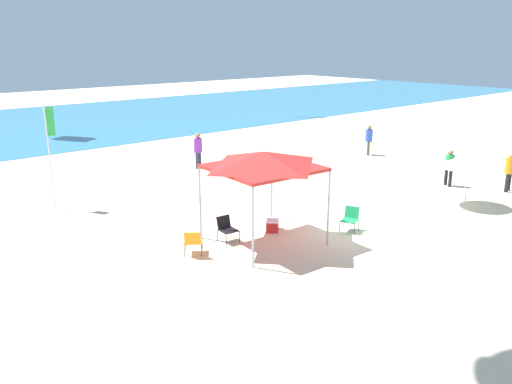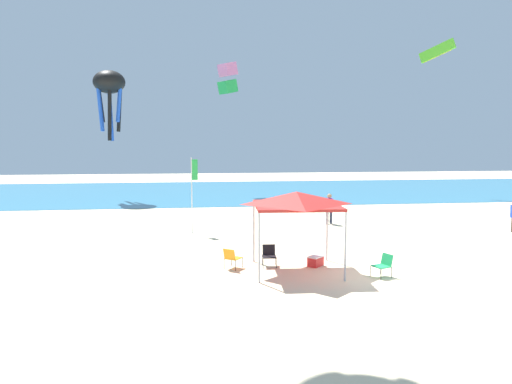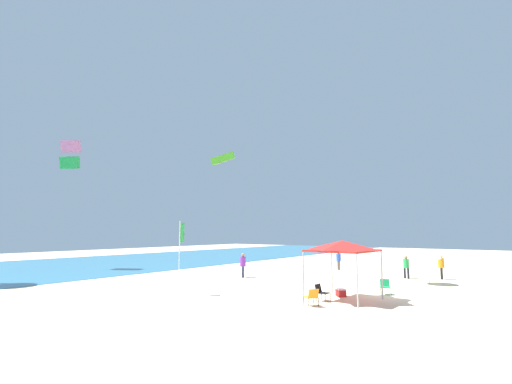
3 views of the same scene
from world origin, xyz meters
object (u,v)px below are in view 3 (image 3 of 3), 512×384
folding_chair_right_of_tent (312,296)px  person_by_tent (406,265)px  person_near_umbrella (339,259)px  kite_parafoil_lime (223,158)px  person_far_stroller (243,263)px  folding_chair_facing_ocean (321,291)px  banner_flag (180,250)px  person_watching_sky (441,265)px  canopy_tent (342,246)px  cooler_box (341,292)px  folding_chair_near_cooler (385,286)px  kite_box_pink (70,155)px  beach_umbrella (425,256)px

folding_chair_right_of_tent → person_by_tent: size_ratio=0.49×
person_near_umbrella → kite_parafoil_lime: kite_parafoil_lime is taller
folding_chair_right_of_tent → person_far_stroller: size_ratio=0.45×
person_near_umbrella → person_far_stroller: bearing=-59.6°
folding_chair_facing_ocean → banner_flag: (-2.97, 7.15, 1.96)m
person_far_stroller → folding_chair_facing_ocean: bearing=29.7°
folding_chair_facing_ocean → person_watching_sky: person_watching_sky is taller
person_watching_sky → canopy_tent: bearing=-20.6°
cooler_box → person_near_umbrella: bearing=23.9°
person_near_umbrella → person_watching_sky: 8.78m
folding_chair_right_of_tent → banner_flag: bearing=-41.1°
canopy_tent → folding_chair_near_cooler: size_ratio=3.98×
person_near_umbrella → person_watching_sky: bearing=42.7°
kite_box_pink → person_watching_sky: bearing=167.6°
person_by_tent → kite_parafoil_lime: size_ratio=0.66×
person_far_stroller → kite_parafoil_lime: size_ratio=0.71×
person_by_tent → kite_box_pink: size_ratio=0.56×
canopy_tent → person_watching_sky: canopy_tent is taller
folding_chair_facing_ocean → person_near_umbrella: bearing=24.9°
person_near_umbrella → person_by_tent: bearing=30.3°
canopy_tent → banner_flag: size_ratio=0.80×
banner_flag → person_near_umbrella: bearing=-6.2°
folding_chair_facing_ocean → person_by_tent: size_ratio=0.49×
person_watching_sky → banner_flag: bearing=-42.1°
cooler_box → banner_flag: 9.10m
beach_umbrella → kite_parafoil_lime: kite_parafoil_lime is taller
banner_flag → kite_box_pink: kite_box_pink is taller
person_far_stroller → kite_box_pink: kite_box_pink is taller
canopy_tent → person_by_tent: canopy_tent is taller
folding_chair_near_cooler → person_near_umbrella: (10.49, 7.30, 0.54)m
cooler_box → person_watching_sky: (11.06, -3.11, 0.84)m
beach_umbrella → person_by_tent: 3.03m
kite_parafoil_lime → folding_chair_near_cooler: bearing=102.7°
folding_chair_right_of_tent → banner_flag: banner_flag is taller
canopy_tent → folding_chair_facing_ocean: canopy_tent is taller
person_watching_sky → kite_parafoil_lime: size_ratio=0.70×
folding_chair_facing_ocean → cooler_box: (1.80, -0.26, -0.27)m
folding_chair_right_of_tent → person_far_stroller: person_far_stroller is taller
cooler_box → person_near_umbrella: (12.54, 5.55, 0.81)m
person_near_umbrella → kite_box_pink: 27.33m
person_near_umbrella → folding_chair_right_of_tent: bearing=-18.4°
person_by_tent → person_watching_sky: 2.46m
cooler_box → banner_flag: banner_flag is taller
person_watching_sky → kite_box_pink: (-12.55, 29.94, 9.84)m
person_far_stroller → person_watching_sky: bearing=91.3°
kite_parafoil_lime → folding_chair_facing_ocean: bearing=94.7°
beach_umbrella → cooler_box: 8.29m
folding_chair_near_cooler → folding_chair_facing_ocean: (-3.85, 2.01, 0.00)m
canopy_tent → folding_chair_facing_ocean: bearing=138.0°
canopy_tent → person_far_stroller: 10.80m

